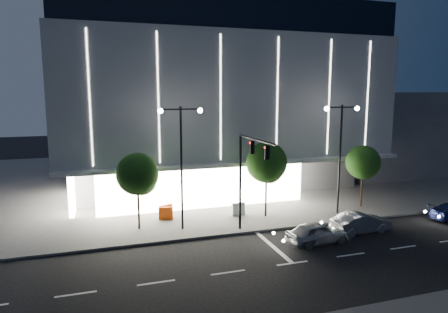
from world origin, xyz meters
name	(u,v)px	position (x,y,z in m)	size (l,w,h in m)	color
ground	(251,258)	(0.00, 0.00, 0.00)	(160.00, 160.00, 0.00)	black
sidewalk_museum	(217,175)	(5.00, 24.00, 0.07)	(70.00, 40.00, 0.15)	#474747
museum	(204,99)	(2.98, 22.31, 9.27)	(30.00, 25.80, 18.00)	#4C4C51
annex_building	(365,130)	(26.00, 24.00, 5.00)	(16.00, 20.00, 10.00)	#4C4C51
traffic_mast	(248,166)	(1.00, 3.34, 5.03)	(0.33, 5.89, 7.07)	black
street_lamp_west	(181,150)	(-3.00, 6.00, 5.96)	(3.16, 0.36, 9.00)	black
street_lamp_east	(341,143)	(10.00, 6.00, 5.96)	(3.16, 0.36, 9.00)	black
tree_left	(138,176)	(-5.97, 7.02, 4.03)	(3.02, 3.02, 5.72)	black
tree_mid	(267,165)	(4.03, 7.02, 4.33)	(3.25, 3.25, 6.15)	black
tree_right	(363,164)	(13.03, 7.02, 3.88)	(2.91, 2.91, 5.51)	black
car_lead	(317,233)	(4.98, 0.81, 0.73)	(1.73, 4.31, 1.47)	#929499
car_second	(361,223)	(9.15, 1.78, 0.73)	(1.54, 4.42, 1.46)	#9B9CA2
barrier_a	(166,213)	(-3.79, 8.53, 0.65)	(1.10, 0.25, 1.00)	#FE4A0E
barrier_c	(166,211)	(-3.68, 9.14, 0.65)	(1.10, 0.25, 1.00)	orange
barrier_d	(238,209)	(2.00, 7.92, 0.65)	(1.10, 0.25, 1.00)	silver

